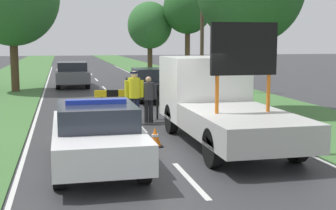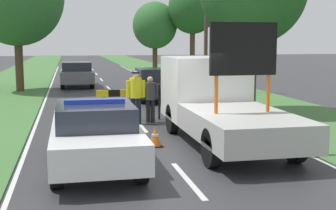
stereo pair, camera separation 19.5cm
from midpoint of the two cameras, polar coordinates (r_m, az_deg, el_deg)
The scene contains 16 objects.
ground_plane at distance 11.84m, azimuth -0.06°, elevation -5.77°, with size 160.00×160.00×0.00m, color #333335.
lane_markings at distance 23.61m, azimuth -6.13°, elevation 1.02°, with size 6.93×57.58×0.01m.
grass_verge_left at distance 31.58m, azimuth -18.34°, elevation 2.40°, with size 4.75×120.00×0.03m.
grass_verge_right at distance 32.45m, azimuth 2.81°, elevation 2.92°, with size 4.75×120.00×0.03m.
police_car at distance 10.48m, azimuth -8.37°, elevation -3.43°, with size 1.87×4.75×1.53m.
work_truck at distance 13.18m, azimuth 6.40°, elevation 0.61°, with size 2.26×6.37×3.22m.
road_barrier at distance 16.43m, azimuth -4.11°, elevation 1.19°, with size 2.45×0.08×1.09m.
police_officer at distance 15.64m, azimuth -3.60°, elevation 1.51°, with size 0.64×0.41×1.79m.
pedestrian_civilian at distance 15.97m, azimuth -1.83°, elevation 1.15°, with size 0.57×0.36×1.58m.
traffic_cone_near_police at distance 15.21m, azimuth -9.04°, elevation -1.66°, with size 0.44×0.44×0.61m.
traffic_cone_centre_front at distance 12.40m, azimuth -1.14°, elevation -3.92°, with size 0.37×0.37×0.52m.
queued_car_sedan_black at distance 22.28m, azimuth -1.53°, elevation 2.63°, with size 1.73×4.40×1.49m.
queued_car_suv_grey at distance 29.14m, azimuth -10.87°, elevation 3.74°, with size 1.94×4.38×1.51m.
roadside_tree_near_left at distance 36.07m, azimuth 3.18°, elevation 11.66°, with size 3.69×3.69×7.18m.
roadside_tree_near_right at distance 36.89m, azimuth -1.46°, elevation 9.66°, with size 3.45×3.45×5.80m.
utility_pole at distance 25.22m, azimuth 4.90°, elevation 11.46°, with size 1.20×0.20×8.56m.
Camera 2 is at (-2.28, -11.28, 2.78)m, focal length 50.00 mm.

